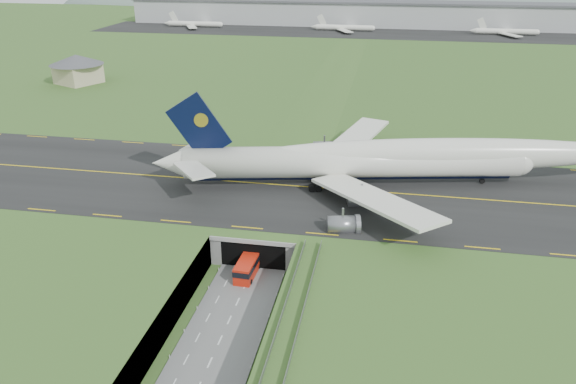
# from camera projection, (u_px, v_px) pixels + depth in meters

# --- Properties ---
(ground) EXTENTS (900.00, 900.00, 0.00)m
(ground) POSITION_uv_depth(u_px,v_px,m) (242.00, 293.00, 95.49)
(ground) COLOR #305120
(ground) RESTS_ON ground
(airfield_deck) EXTENTS (800.00, 800.00, 6.00)m
(airfield_deck) POSITION_uv_depth(u_px,v_px,m) (242.00, 278.00, 94.28)
(airfield_deck) COLOR gray
(airfield_deck) RESTS_ON ground
(trench_road) EXTENTS (12.00, 75.00, 0.20)m
(trench_road) POSITION_uv_depth(u_px,v_px,m) (230.00, 319.00, 88.71)
(trench_road) COLOR slate
(trench_road) RESTS_ON ground
(taxiway) EXTENTS (800.00, 44.00, 0.18)m
(taxiway) POSITION_uv_depth(u_px,v_px,m) (280.00, 185.00, 122.72)
(taxiway) COLOR black
(taxiway) RESTS_ON airfield_deck
(tunnel_portal) EXTENTS (17.00, 22.30, 6.00)m
(tunnel_portal) POSITION_uv_depth(u_px,v_px,m) (264.00, 230.00, 109.18)
(tunnel_portal) COLOR gray
(tunnel_portal) RESTS_ON ground
(guideway) EXTENTS (3.00, 53.00, 7.05)m
(guideway) POSITION_uv_depth(u_px,v_px,m) (285.00, 348.00, 74.33)
(guideway) COLOR #A8A8A3
(guideway) RESTS_ON ground
(jumbo_jet) EXTENTS (103.09, 63.90, 21.57)m
(jumbo_jet) POSITION_uv_depth(u_px,v_px,m) (387.00, 160.00, 120.72)
(jumbo_jet) COLOR white
(jumbo_jet) RESTS_ON ground
(shuttle_tram) EXTENTS (3.35, 8.09, 3.24)m
(shuttle_tram) POSITION_uv_depth(u_px,v_px,m) (247.00, 267.00, 99.64)
(shuttle_tram) COLOR red
(shuttle_tram) RESTS_ON ground
(service_building) EXTENTS (26.23, 26.23, 10.77)m
(service_building) POSITION_uv_depth(u_px,v_px,m) (77.00, 66.00, 210.72)
(service_building) COLOR #C1B38B
(service_building) RESTS_ON ground
(cargo_terminal) EXTENTS (320.00, 67.00, 15.60)m
(cargo_terminal) POSITION_uv_depth(u_px,v_px,m) (361.00, 13.00, 359.20)
(cargo_terminal) COLOR #B2B2B2
(cargo_terminal) RESTS_ON ground
(distant_hills) EXTENTS (700.00, 91.00, 60.00)m
(distant_hills) POSITION_uv_depth(u_px,v_px,m) (446.00, 20.00, 473.21)
(distant_hills) COLOR slate
(distant_hills) RESTS_ON ground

